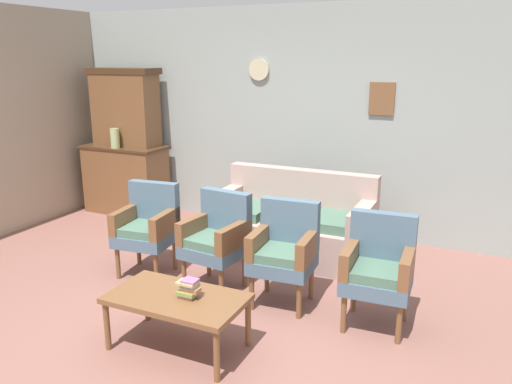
{
  "coord_description": "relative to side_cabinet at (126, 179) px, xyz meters",
  "views": [
    {
      "loc": [
        2.02,
        -3.17,
        2.1
      ],
      "look_at": [
        0.06,
        1.07,
        0.85
      ],
      "focal_mm": 35.53,
      "sensor_mm": 36.0,
      "label": 1
    }
  ],
  "objects": [
    {
      "name": "ground_plane",
      "position": [
        2.47,
        -2.25,
        -0.47
      ],
      "size": [
        7.68,
        7.68,
        0.0
      ],
      "primitive_type": "plane",
      "color": "#84564C"
    },
    {
      "name": "side_cabinet",
      "position": [
        0.0,
        0.0,
        0.0
      ],
      "size": [
        1.16,
        0.55,
        0.93
      ],
      "color": "brown",
      "rests_on": "ground"
    },
    {
      "name": "armchair_by_doorway",
      "position": [
        1.53,
        -1.58,
        0.03
      ],
      "size": [
        0.57,
        0.54,
        0.9
      ],
      "color": "slate",
      "rests_on": "ground"
    },
    {
      "name": "wall_back_with_decor",
      "position": [
        2.47,
        0.38,
        0.89
      ],
      "size": [
        6.4,
        0.09,
        2.7
      ],
      "color": "#939E99",
      "rests_on": "ground"
    },
    {
      "name": "armchair_near_couch_end",
      "position": [
        2.31,
        -1.58,
        0.03
      ],
      "size": [
        0.57,
        0.55,
        0.9
      ],
      "color": "slate",
      "rests_on": "ground"
    },
    {
      "name": "coffee_table",
      "position": [
        2.56,
        -2.62,
        -0.09
      ],
      "size": [
        1.0,
        0.56,
        0.42
      ],
      "color": "brown",
      "rests_on": "ground"
    },
    {
      "name": "cabinet_upper_hutch",
      "position": [
        0.0,
        0.08,
        0.98
      ],
      "size": [
        0.99,
        0.38,
        1.03
      ],
      "color": "brown",
      "rests_on": "side_cabinet"
    },
    {
      "name": "armchair_row_middle",
      "position": [
        3.81,
        -1.65,
        0.03
      ],
      "size": [
        0.54,
        0.51,
        0.9
      ],
      "color": "slate",
      "rests_on": "ground"
    },
    {
      "name": "floral_couch",
      "position": [
        2.66,
        -0.53,
        -0.14
      ],
      "size": [
        1.71,
        0.8,
        0.9
      ],
      "color": "tan",
      "rests_on": "ground"
    },
    {
      "name": "armchair_near_cabinet",
      "position": [
        2.99,
        -1.6,
        0.03
      ],
      "size": [
        0.55,
        0.52,
        0.9
      ],
      "color": "slate",
      "rests_on": "ground"
    },
    {
      "name": "book_stack_on_table",
      "position": [
        2.65,
        -2.6,
        0.03
      ],
      "size": [
        0.16,
        0.11,
        0.14
      ],
      "color": "#D18A95",
      "rests_on": "coffee_table"
    },
    {
      "name": "vase_on_cabinet",
      "position": [
        0.01,
        -0.18,
        0.59
      ],
      "size": [
        0.12,
        0.12,
        0.26
      ],
      "primitive_type": "cylinder",
      "color": "#ADBE81",
      "rests_on": "side_cabinet"
    }
  ]
}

